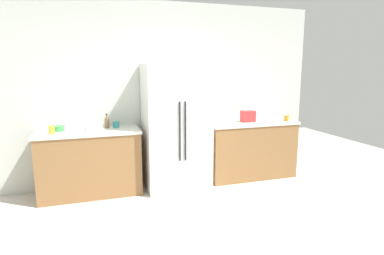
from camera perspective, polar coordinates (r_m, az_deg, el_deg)
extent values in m
plane|color=beige|center=(3.50, 1.49, -19.65)|extent=(10.27, 10.27, 0.00)
cube|color=silver|center=(5.00, -6.17, 5.98)|extent=(5.14, 0.10, 2.74)
cube|color=olive|center=(4.72, -17.69, -6.24)|extent=(1.36, 0.57, 0.88)
cube|color=silver|center=(4.61, -18.00, -0.76)|extent=(1.39, 0.60, 0.04)
cube|color=olive|center=(5.32, 10.27, -4.03)|extent=(1.43, 0.57, 0.88)
cube|color=silver|center=(5.23, 10.44, 0.86)|extent=(1.46, 0.60, 0.04)
cube|color=white|center=(4.70, -2.88, 0.10)|extent=(0.92, 0.68, 1.83)
cylinder|color=#262628|center=(4.35, -2.17, -0.73)|extent=(0.02, 0.02, 0.82)
cylinder|color=#262628|center=(4.37, -1.16, -0.67)|extent=(0.02, 0.02, 0.82)
cube|color=red|center=(5.17, 9.96, 1.99)|extent=(0.21, 0.15, 0.18)
cylinder|color=white|center=(4.99, 6.41, 1.85)|extent=(0.24, 0.24, 0.19)
sphere|color=white|center=(4.98, 6.43, 2.93)|extent=(0.22, 0.22, 0.22)
cylinder|color=brown|center=(4.73, -14.93, 0.78)|extent=(0.07, 0.07, 0.14)
cylinder|color=brown|center=(4.71, -14.99, 1.91)|extent=(0.02, 0.02, 0.05)
cylinder|color=#333338|center=(4.71, -15.00, 2.29)|extent=(0.03, 0.03, 0.02)
cylinder|color=orange|center=(5.39, 16.48, 1.60)|extent=(0.08, 0.08, 0.09)
cylinder|color=teal|center=(4.73, -13.41, 0.53)|extent=(0.09, 0.09, 0.09)
cylinder|color=white|center=(4.55, -18.17, -0.15)|extent=(0.09, 0.09, 0.08)
cylinder|color=yellow|center=(4.53, -23.78, -0.39)|extent=(0.07, 0.07, 0.11)
cylinder|color=green|center=(4.72, -22.76, -0.15)|extent=(0.16, 0.16, 0.07)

